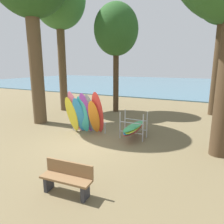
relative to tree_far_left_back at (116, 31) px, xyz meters
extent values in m
plane|color=brown|center=(1.47, -6.23, -5.61)|extent=(80.00, 80.00, 0.00)
cube|color=#477084|center=(1.47, 24.66, -5.56)|extent=(80.00, 36.00, 0.10)
cylinder|color=brown|center=(-2.70, -4.75, -2.18)|extent=(0.73, 0.73, 6.86)
cylinder|color=#4C3823|center=(6.41, 1.94, -2.27)|extent=(0.55, 0.55, 6.68)
cylinder|color=#42301E|center=(0.00, 0.00, -3.24)|extent=(0.40, 0.40, 4.73)
ellipsoid|color=#285623|center=(0.00, 0.00, 0.08)|extent=(3.02, 3.02, 3.48)
cylinder|color=brown|center=(-3.70, -1.29, -2.27)|extent=(0.55, 0.55, 6.68)
ellipsoid|color=yellow|center=(0.20, -5.52, -4.66)|extent=(0.61, 0.89, 1.89)
ellipsoid|color=pink|center=(0.38, -5.47, -4.52)|extent=(0.62, 1.06, 2.17)
ellipsoid|color=#2D8ED1|center=(0.56, -5.43, -4.68)|extent=(0.69, 1.01, 1.86)
ellipsoid|color=#38B2AD|center=(0.74, -5.38, -4.64)|extent=(0.62, 0.85, 1.94)
ellipsoid|color=purple|center=(0.92, -5.33, -4.55)|extent=(0.64, 1.07, 2.11)
ellipsoid|color=gray|center=(1.11, -5.29, -4.58)|extent=(0.67, 1.02, 2.05)
ellipsoid|color=orange|center=(1.29, -5.24, -4.73)|extent=(0.69, 0.94, 1.75)
ellipsoid|color=red|center=(1.47, -5.19, -4.52)|extent=(0.73, 1.03, 2.17)
cylinder|color=#9EA0A5|center=(-0.02, -5.16, -5.33)|extent=(0.04, 0.04, 0.55)
cylinder|color=#9EA0A5|center=(1.69, -4.86, -5.33)|extent=(0.04, 0.04, 0.55)
cylinder|color=#9EA0A5|center=(0.83, -5.01, -5.06)|extent=(1.87, 0.37, 0.04)
cylinder|color=#9EA0A5|center=(2.61, -5.13, -4.98)|extent=(0.05, 0.05, 1.25)
cylinder|color=#9EA0A5|center=(3.71, -5.13, -4.98)|extent=(0.05, 0.05, 1.25)
cylinder|color=#9EA0A5|center=(2.61, -4.53, -4.98)|extent=(0.05, 0.05, 1.25)
cylinder|color=#9EA0A5|center=(3.71, -4.53, -4.98)|extent=(0.05, 0.05, 1.25)
cylinder|color=#9EA0A5|center=(3.16, -5.13, -5.26)|extent=(1.10, 0.04, 0.04)
cylinder|color=#9EA0A5|center=(3.16, -5.13, -4.81)|extent=(1.10, 0.04, 0.04)
cylinder|color=#9EA0A5|center=(3.16, -4.53, -5.26)|extent=(1.10, 0.04, 0.04)
cylinder|color=#9EA0A5|center=(3.16, -4.53, -4.81)|extent=(1.10, 0.04, 0.04)
ellipsoid|color=red|center=(3.15, -4.83, -5.21)|extent=(0.51, 2.10, 0.06)
ellipsoid|color=#2D8ED1|center=(3.12, -4.83, -5.15)|extent=(0.58, 2.12, 0.06)
ellipsoid|color=yellow|center=(3.17, -4.83, -5.09)|extent=(0.62, 2.13, 0.06)
ellipsoid|color=#339E56|center=(3.18, -4.83, -5.03)|extent=(0.60, 2.12, 0.06)
cube|color=#2D2D33|center=(2.53, -9.72, -5.40)|extent=(0.12, 0.33, 0.42)
cube|color=#2D2D33|center=(3.64, -9.63, -5.40)|extent=(0.12, 0.33, 0.42)
cube|color=olive|center=(3.09, -9.68, -5.16)|extent=(1.43, 0.51, 0.06)
cube|color=olive|center=(3.07, -9.50, -4.94)|extent=(1.40, 0.17, 0.36)
camera|label=1|loc=(6.27, -13.47, -2.29)|focal=33.02mm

